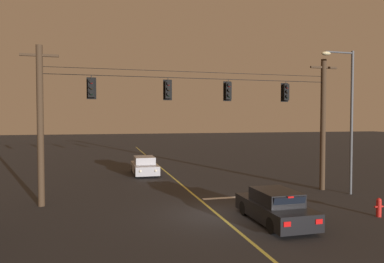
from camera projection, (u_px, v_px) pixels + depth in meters
The scene contains 12 objects.
ground_plane at pixel (218, 214), 15.74m from camera, with size 180.00×180.00×0.00m, color #28282B.
lane_centre_stripe at pixel (175, 179), 25.08m from camera, with size 0.14×60.00×0.01m, color #D1C64C.
stop_bar_paint at pixel (232, 197), 19.17m from camera, with size 3.40×0.36×0.01m, color silver.
signal_span_assembly at pixel (197, 123), 19.12m from camera, with size 17.87×0.32×8.00m.
traffic_light_leftmost at pixel (91, 88), 17.64m from camera, with size 0.48×0.41×1.22m.
traffic_light_left_inner at pixel (168, 90), 18.64m from camera, with size 0.48×0.41×1.22m.
traffic_light_centre at pixel (228, 91), 19.51m from camera, with size 0.48×0.41×1.22m.
traffic_light_right_inner at pixel (286, 92), 20.42m from camera, with size 0.48×0.41×1.22m.
car_waiting_near_lane at pixel (275, 207), 14.49m from camera, with size 1.80×4.33×1.39m.
car_oncoming_lead at pixel (145, 166), 27.27m from camera, with size 1.80×4.42×1.39m.
street_lamp_corner at pixel (347, 109), 19.79m from camera, with size 2.11×0.30×8.25m.
fire_hydrant at pixel (379, 207), 15.37m from camera, with size 0.44×0.22×0.84m.
Camera 1 is at (-5.05, -14.80, 4.34)m, focal length 32.33 mm.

